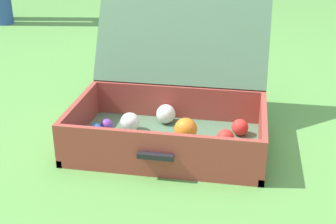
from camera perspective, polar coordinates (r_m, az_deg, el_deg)
The scene contains 2 objects.
ground_plane at distance 1.57m, azimuth 0.62°, elevation -4.87°, with size 16.00×16.00×0.00m, color #569342.
open_suitcase at distance 1.62m, azimuth 0.52°, elevation 0.58°, with size 0.64×0.63×0.50m.
Camera 1 is at (0.22, -1.36, 0.76)m, focal length 49.81 mm.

